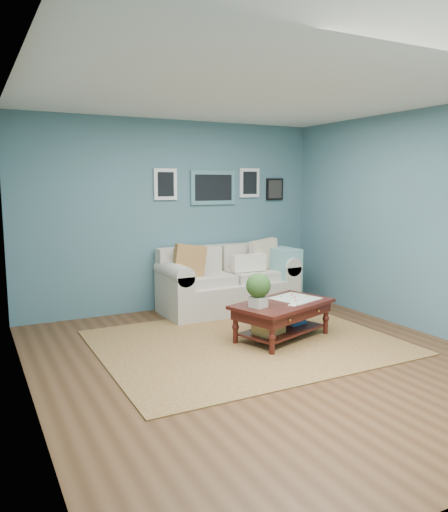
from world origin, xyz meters
TOP-DOWN VIEW (x-y plane):
  - room_shell at (0.02, 0.06)m, footprint 5.00×5.02m
  - area_rug at (0.12, 0.58)m, footprint 3.28×2.62m
  - loveseat at (0.72, 2.03)m, footprint 1.98×0.90m
  - coffee_table at (0.50, 0.49)m, footprint 1.34×1.03m

SIDE VIEW (x-z plane):
  - area_rug at x=0.12m, z-range 0.00..0.01m
  - coffee_table at x=0.50m, z-range -0.05..0.78m
  - loveseat at x=0.72m, z-range -0.09..0.92m
  - room_shell at x=0.02m, z-range 0.01..2.71m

